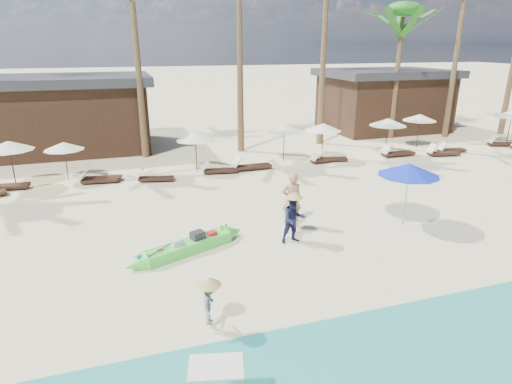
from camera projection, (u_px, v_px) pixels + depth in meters
name	position (u px, v px, depth m)	size (l,w,h in m)	color
ground	(303.00, 266.00, 12.22)	(240.00, 240.00, 0.00)	beige
green_canoe	(188.00, 246.00, 12.96)	(4.31, 1.97, 0.58)	#44E045
tourist	(292.00, 200.00, 14.66)	(0.69, 0.46, 1.90)	#B0795E
vendor_green	(294.00, 219.00, 13.44)	(0.76, 0.60, 1.57)	#161A3D
vendor_yellow	(209.00, 303.00, 9.25)	(0.66, 0.38, 1.02)	gray
blue_umbrella	(409.00, 170.00, 14.37)	(2.06, 2.06, 2.22)	#99999E
resort_parasol_3	(9.00, 146.00, 18.31)	(2.03, 2.03, 2.09)	#342015
lounger_3_left	(3.00, 185.00, 18.50)	(1.94, 0.74, 0.65)	#342015
resort_parasol_4	(64.00, 146.00, 19.32)	(1.77, 1.77, 1.82)	#342015
lounger_4_left	(97.00, 179.00, 19.42)	(1.74, 0.70, 0.58)	#342015
lounger_4_right	(100.00, 177.00, 19.69)	(1.82, 0.79, 0.60)	#342015
resort_parasol_5	(195.00, 137.00, 20.70)	(1.90, 1.90, 1.96)	#342015
lounger_5_left	(154.00, 177.00, 19.68)	(1.74, 0.86, 0.57)	#342015
resort_parasol_6	(284.00, 128.00, 22.57)	(1.95, 1.95, 2.00)	#342015
lounger_6_left	(218.00, 169.00, 20.91)	(1.81, 0.78, 0.60)	#342015
lounger_6_right	(250.00, 166.00, 21.48)	(2.00, 0.64, 0.68)	#342015
resort_parasol_7	(323.00, 127.00, 22.74)	(1.97, 1.97, 2.03)	#342015
lounger_7_left	(330.00, 158.00, 23.07)	(1.73, 0.89, 0.56)	#342015
lounger_7_right	(323.00, 159.00, 22.82)	(1.70, 0.73, 0.56)	#342015
resort_parasol_8	(388.00, 122.00, 23.68)	(2.06, 2.06, 2.12)	#342015
lounger_8_left	(396.00, 153.00, 24.06)	(1.99, 0.62, 0.68)	#342015
resort_parasol_9	(420.00, 117.00, 25.61)	(1.99, 1.99, 2.05)	#342015
lounger_9_left	(442.00, 152.00, 24.17)	(1.93, 0.88, 0.63)	#342015
lounger_9_right	(450.00, 149.00, 24.95)	(1.73, 0.66, 0.58)	#342015
resort_parasol_10	(512.00, 114.00, 26.38)	(2.09, 2.09, 2.15)	#342015
lounger_10_left	(501.00, 143.00, 26.53)	(1.91, 1.13, 0.62)	#342015
palm_6	(402.00, 26.00, 26.68)	(2.08, 2.08, 8.51)	brown
pavilion_west	(57.00, 113.00, 24.94)	(10.80, 6.60, 4.30)	#342015
pavilion_east	(383.00, 99.00, 31.29)	(8.80, 6.60, 4.30)	#342015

